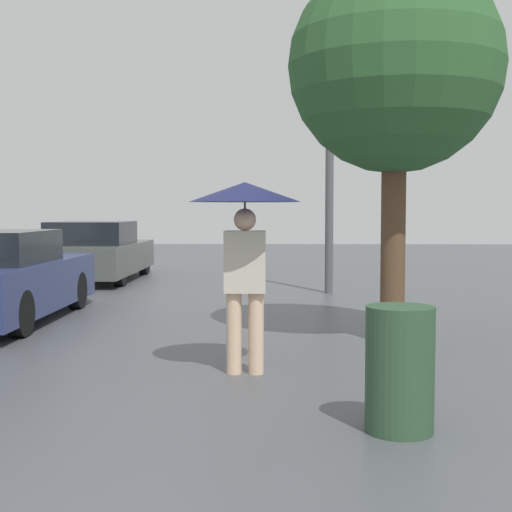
{
  "coord_description": "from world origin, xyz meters",
  "views": [
    {
      "loc": [
        0.47,
        -1.57,
        1.52
      ],
      "look_at": [
        0.31,
        4.95,
        1.09
      ],
      "focal_mm": 50.0,
      "sensor_mm": 36.0,
      "label": 1
    }
  ],
  "objects_px": {
    "tree": "(395,68)",
    "pedestrian": "(245,221)",
    "parked_car_farthest": "(94,253)",
    "trash_bin": "(400,369)",
    "street_lamp": "(330,147)"
  },
  "relations": [
    {
      "from": "pedestrian",
      "to": "tree",
      "type": "bearing_deg",
      "value": 44.56
    },
    {
      "from": "street_lamp",
      "to": "trash_bin",
      "type": "bearing_deg",
      "value": -91.04
    },
    {
      "from": "tree",
      "to": "pedestrian",
      "type": "bearing_deg",
      "value": -135.44
    },
    {
      "from": "trash_bin",
      "to": "street_lamp",
      "type": "bearing_deg",
      "value": 88.96
    },
    {
      "from": "parked_car_farthest",
      "to": "street_lamp",
      "type": "relative_size",
      "value": 0.92
    },
    {
      "from": "tree",
      "to": "trash_bin",
      "type": "relative_size",
      "value": 5.01
    },
    {
      "from": "pedestrian",
      "to": "tree",
      "type": "relative_size",
      "value": 0.41
    },
    {
      "from": "tree",
      "to": "street_lamp",
      "type": "height_order",
      "value": "street_lamp"
    },
    {
      "from": "trash_bin",
      "to": "pedestrian",
      "type": "bearing_deg",
      "value": 123.48
    },
    {
      "from": "tree",
      "to": "trash_bin",
      "type": "distance_m",
      "value": 4.27
    },
    {
      "from": "parked_car_farthest",
      "to": "tree",
      "type": "xyz_separation_m",
      "value": [
        5.23,
        -7.16,
        2.51
      ]
    },
    {
      "from": "street_lamp",
      "to": "trash_bin",
      "type": "distance_m",
      "value": 8.44
    },
    {
      "from": "parked_car_farthest",
      "to": "street_lamp",
      "type": "bearing_deg",
      "value": -25.32
    },
    {
      "from": "tree",
      "to": "parked_car_farthest",
      "type": "bearing_deg",
      "value": 126.18
    },
    {
      "from": "pedestrian",
      "to": "trash_bin",
      "type": "xyz_separation_m",
      "value": [
        1.12,
        -1.7,
        -0.98
      ]
    }
  ]
}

